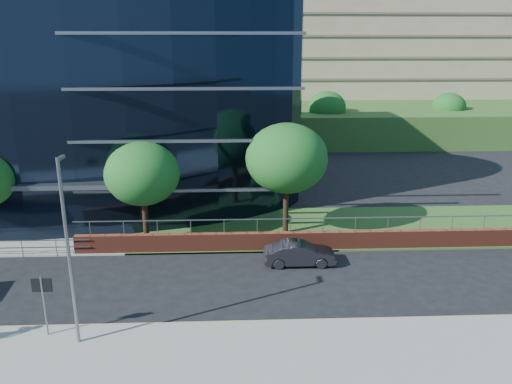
{
  "coord_description": "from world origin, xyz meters",
  "views": [
    {
      "loc": [
        12.74,
        -20.89,
        12.39
      ],
      "look_at": [
        13.96,
        8.0,
        3.58
      ],
      "focal_mm": 35.0,
      "sensor_mm": 36.0,
      "label": 1
    }
  ],
  "objects_px": {
    "tree_far_c": "(142,174)",
    "streetlight_east": "(68,248)",
    "street_sign": "(43,293)",
    "tree_dist_e": "(327,107)",
    "tree_far_d": "(287,158)",
    "parked_car": "(300,254)",
    "tree_dist_f": "(448,107)"
  },
  "relations": [
    {
      "from": "tree_far_d",
      "to": "street_sign",
      "type": "bearing_deg",
      "value": -134.78
    },
    {
      "from": "tree_far_c",
      "to": "tree_far_d",
      "type": "xyz_separation_m",
      "value": [
        9.0,
        1.0,
        0.65
      ]
    },
    {
      "from": "tree_far_d",
      "to": "tree_dist_e",
      "type": "xyz_separation_m",
      "value": [
        8.0,
        30.0,
        -0.65
      ]
    },
    {
      "from": "tree_far_d",
      "to": "tree_dist_e",
      "type": "relative_size",
      "value": 1.14
    },
    {
      "from": "street_sign",
      "to": "tree_far_c",
      "type": "bearing_deg",
      "value": 76.71
    },
    {
      "from": "street_sign",
      "to": "tree_dist_f",
      "type": "bearing_deg",
      "value": 50.84
    },
    {
      "from": "tree_far_c",
      "to": "streetlight_east",
      "type": "bearing_deg",
      "value": -95.11
    },
    {
      "from": "streetlight_east",
      "to": "tree_dist_f",
      "type": "bearing_deg",
      "value": 52.42
    },
    {
      "from": "tree_dist_f",
      "to": "streetlight_east",
      "type": "bearing_deg",
      "value": -127.58
    },
    {
      "from": "tree_far_d",
      "to": "tree_dist_f",
      "type": "bearing_deg",
      "value": 53.13
    },
    {
      "from": "street_sign",
      "to": "tree_far_c",
      "type": "xyz_separation_m",
      "value": [
        2.5,
        10.59,
        2.39
      ]
    },
    {
      "from": "tree_dist_f",
      "to": "parked_car",
      "type": "bearing_deg",
      "value": -122.8
    },
    {
      "from": "tree_dist_e",
      "to": "streetlight_east",
      "type": "bearing_deg",
      "value": -113.11
    },
    {
      "from": "tree_far_c",
      "to": "streetlight_east",
      "type": "xyz_separation_m",
      "value": [
        -1.0,
        -11.17,
        -0.1
      ]
    },
    {
      "from": "tree_far_d",
      "to": "streetlight_east",
      "type": "xyz_separation_m",
      "value": [
        -10.0,
        -12.17,
        -0.75
      ]
    },
    {
      "from": "street_sign",
      "to": "tree_dist_e",
      "type": "height_order",
      "value": "tree_dist_e"
    },
    {
      "from": "tree_dist_f",
      "to": "parked_car",
      "type": "distance_m",
      "value": 43.8
    },
    {
      "from": "tree_far_c",
      "to": "tree_dist_e",
      "type": "relative_size",
      "value": 1.0
    },
    {
      "from": "tree_far_d",
      "to": "streetlight_east",
      "type": "height_order",
      "value": "streetlight_east"
    },
    {
      "from": "street_sign",
      "to": "parked_car",
      "type": "relative_size",
      "value": 0.68
    },
    {
      "from": "tree_dist_e",
      "to": "streetlight_east",
      "type": "distance_m",
      "value": 45.85
    },
    {
      "from": "street_sign",
      "to": "streetlight_east",
      "type": "height_order",
      "value": "streetlight_east"
    },
    {
      "from": "street_sign",
      "to": "tree_dist_e",
      "type": "xyz_separation_m",
      "value": [
        19.5,
        41.59,
        2.39
      ]
    },
    {
      "from": "tree_dist_f",
      "to": "parked_car",
      "type": "relative_size",
      "value": 1.47
    },
    {
      "from": "tree_dist_e",
      "to": "parked_car",
      "type": "height_order",
      "value": "tree_dist_e"
    },
    {
      "from": "tree_dist_e",
      "to": "tree_far_d",
      "type": "bearing_deg",
      "value": -104.93
    },
    {
      "from": "tree_dist_f",
      "to": "parked_car",
      "type": "xyz_separation_m",
      "value": [
        -23.65,
        -36.7,
        -3.53
      ]
    },
    {
      "from": "tree_far_c",
      "to": "tree_dist_e",
      "type": "distance_m",
      "value": 35.36
    },
    {
      "from": "street_sign",
      "to": "parked_car",
      "type": "bearing_deg",
      "value": 30.18
    },
    {
      "from": "street_sign",
      "to": "tree_far_d",
      "type": "relative_size",
      "value": 0.38
    },
    {
      "from": "street_sign",
      "to": "tree_far_c",
      "type": "height_order",
      "value": "tree_far_c"
    },
    {
      "from": "street_sign",
      "to": "tree_far_d",
      "type": "xyz_separation_m",
      "value": [
        11.5,
        11.59,
        3.04
      ]
    }
  ]
}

